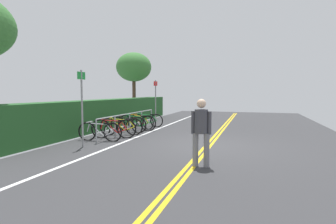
% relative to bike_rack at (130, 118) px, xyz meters
% --- Properties ---
extents(ground_plane, '(31.84, 10.09, 0.05)m').
position_rel_bike_rack_xyz_m(ground_plane, '(-1.87, -3.81, -0.66)').
color(ground_plane, '#353538').
extents(centre_line_yellow_inner, '(28.66, 0.10, 0.00)m').
position_rel_bike_rack_xyz_m(centre_line_yellow_inner, '(-1.87, -3.89, -0.63)').
color(centre_line_yellow_inner, gold).
rests_on(centre_line_yellow_inner, ground_plane).
extents(centre_line_yellow_outer, '(28.66, 0.10, 0.00)m').
position_rel_bike_rack_xyz_m(centre_line_yellow_outer, '(-1.87, -3.73, -0.63)').
color(centre_line_yellow_outer, gold).
rests_on(centre_line_yellow_outer, ground_plane).
extents(bike_lane_stripe_white, '(28.66, 0.12, 0.00)m').
position_rel_bike_rack_xyz_m(bike_lane_stripe_white, '(-1.87, -0.82, -0.63)').
color(bike_lane_stripe_white, white).
rests_on(bike_lane_stripe_white, ground_plane).
extents(bike_rack, '(5.39, 0.05, 0.87)m').
position_rel_bike_rack_xyz_m(bike_rack, '(0.00, 0.00, 0.00)').
color(bike_rack, '#9EA0A5').
rests_on(bike_rack, ground_plane).
extents(bicycle_0, '(0.46, 1.73, 0.74)m').
position_rel_bike_rack_xyz_m(bicycle_0, '(-2.23, 0.13, -0.28)').
color(bicycle_0, black).
rests_on(bicycle_0, ground_plane).
extents(bicycle_1, '(0.60, 1.74, 0.79)m').
position_rel_bike_rack_xyz_m(bicycle_1, '(-1.49, -0.03, -0.26)').
color(bicycle_1, black).
rests_on(bicycle_1, ground_plane).
extents(bicycle_2, '(0.63, 1.77, 0.76)m').
position_rel_bike_rack_xyz_m(bicycle_2, '(-0.73, 0.03, -0.27)').
color(bicycle_2, black).
rests_on(bicycle_2, ground_plane).
extents(bicycle_3, '(0.46, 1.75, 0.75)m').
position_rel_bike_rack_xyz_m(bicycle_3, '(0.06, 0.10, -0.28)').
color(bicycle_3, black).
rests_on(bicycle_3, ground_plane).
extents(bicycle_4, '(0.46, 1.83, 0.77)m').
position_rel_bike_rack_xyz_m(bicycle_4, '(0.67, -0.04, -0.27)').
color(bicycle_4, black).
rests_on(bicycle_4, ground_plane).
extents(bicycle_5, '(0.68, 1.68, 0.72)m').
position_rel_bike_rack_xyz_m(bicycle_5, '(1.37, 0.10, -0.30)').
color(bicycle_5, black).
rests_on(bicycle_5, ground_plane).
extents(bicycle_6, '(0.46, 1.79, 0.72)m').
position_rel_bike_rack_xyz_m(bicycle_6, '(2.14, 0.05, -0.29)').
color(bicycle_6, black).
rests_on(bicycle_6, ground_plane).
extents(pedestrian, '(0.32, 0.49, 1.64)m').
position_rel_bike_rack_xyz_m(pedestrian, '(-4.46, -4.05, 0.31)').
color(pedestrian, slate).
rests_on(pedestrian, ground_plane).
extents(sign_post_near, '(0.36, 0.06, 2.51)m').
position_rel_bike_rack_xyz_m(sign_post_near, '(-3.35, 0.08, 0.86)').
color(sign_post_near, gray).
rests_on(sign_post_near, ground_plane).
extents(sign_post_far, '(0.36, 0.08, 2.44)m').
position_rel_bike_rack_xyz_m(sign_post_far, '(3.11, -0.08, 0.83)').
color(sign_post_far, gray).
rests_on(sign_post_far, ground_plane).
extents(hedge_backdrop, '(14.34, 0.98, 1.42)m').
position_rel_bike_rack_xyz_m(hedge_backdrop, '(1.50, 1.88, 0.08)').
color(hedge_backdrop, '#235626').
rests_on(hedge_backdrop, ground_plane).
extents(tree_mid, '(2.55, 2.55, 4.65)m').
position_rel_bike_rack_xyz_m(tree_mid, '(7.20, 3.11, 2.95)').
color(tree_mid, '#473323').
rests_on(tree_mid, ground_plane).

